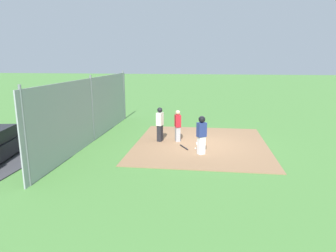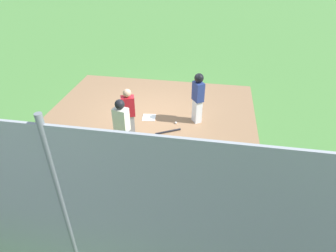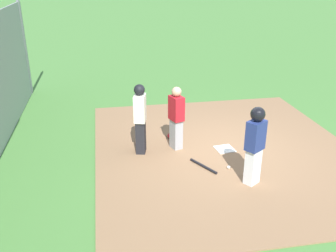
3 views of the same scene
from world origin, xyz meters
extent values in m
plane|color=#477A38|center=(0.00, 0.00, 0.00)|extent=(140.00, 140.00, 0.00)
cube|color=#896647|center=(0.00, 0.00, 0.01)|extent=(7.20, 6.40, 0.03)
cube|color=white|center=(0.00, 0.00, 0.04)|extent=(0.49, 0.49, 0.02)
cube|color=#9E9EA3|center=(-0.31, -1.18, 0.41)|extent=(0.35, 0.31, 0.76)
cube|color=#B21923|center=(-0.31, -1.18, 1.09)|extent=(0.44, 0.37, 0.60)
sphere|color=tan|center=(-0.31, -1.18, 1.51)|extent=(0.24, 0.24, 0.24)
cube|color=black|center=(-0.23, -2.08, 0.44)|extent=(0.34, 0.29, 0.82)
cube|color=beige|center=(-0.23, -2.08, 1.18)|extent=(0.43, 0.35, 0.65)
sphere|color=black|center=(-0.23, -2.08, 1.64)|extent=(0.26, 0.26, 0.26)
cube|color=silver|center=(1.62, 0.05, 0.42)|extent=(0.35, 0.37, 0.79)
cube|color=navy|center=(1.62, 0.05, 1.13)|extent=(0.43, 0.46, 0.62)
sphere|color=tan|center=(1.62, 0.05, 1.57)|extent=(0.25, 0.25, 0.25)
sphere|color=black|center=(1.62, 0.05, 1.59)|extent=(0.30, 0.30, 0.30)
cylinder|color=black|center=(0.79, -0.77, 0.06)|extent=(0.76, 0.46, 0.06)
ellipsoid|color=#B21923|center=(-0.92, -1.20, 0.09)|extent=(0.24, 0.20, 0.12)
sphere|color=white|center=(0.96, -0.22, 0.07)|extent=(0.07, 0.07, 0.07)
cylinder|color=slate|center=(-5.70, -5.50, 1.68)|extent=(0.10, 0.10, 3.35)
camera|label=1|loc=(14.26, 0.29, 4.12)|focal=31.93mm
camera|label=2|loc=(2.08, -8.22, 5.11)|focal=30.76mm
camera|label=3|loc=(8.05, -2.89, 4.23)|focal=40.07mm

